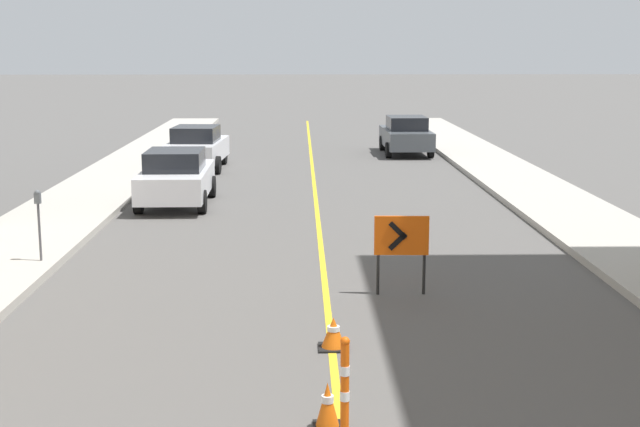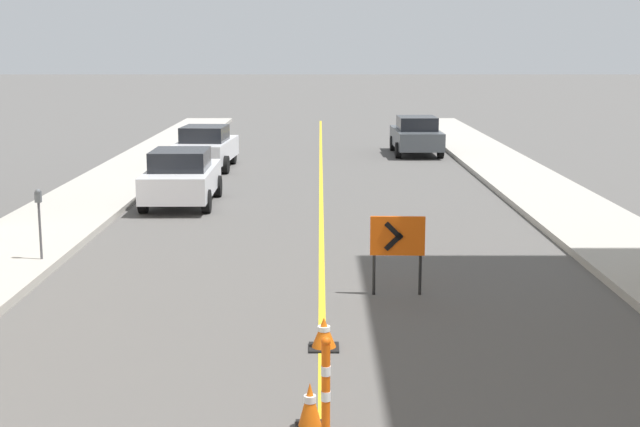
% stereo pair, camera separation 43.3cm
% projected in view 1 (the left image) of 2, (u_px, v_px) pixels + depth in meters
% --- Properties ---
extents(lane_stripe, '(0.12, 57.83, 0.01)m').
position_uv_depth(lane_stripe, '(316.00, 204.00, 25.46)').
color(lane_stripe, gold).
rests_on(lane_stripe, ground_plane).
extents(sidewalk_left, '(2.74, 57.83, 0.17)m').
position_uv_depth(sidewalk_left, '(80.00, 202.00, 25.30)').
color(sidewalk_left, '#ADA89E').
rests_on(sidewalk_left, ground_plane).
extents(sidewalk_right, '(2.74, 57.83, 0.17)m').
position_uv_depth(sidewalk_right, '(550.00, 200.00, 25.60)').
color(sidewalk_right, '#ADA89E').
rests_on(sidewalk_right, ground_plane).
extents(traffic_cone_fifth, '(0.35, 0.35, 0.56)m').
position_uv_depth(traffic_cone_fifth, '(328.00, 406.00, 10.46)').
color(traffic_cone_fifth, black).
rests_on(traffic_cone_fifth, ground_plane).
extents(traffic_cone_farthest, '(0.45, 0.45, 0.48)m').
position_uv_depth(traffic_cone_farthest, '(333.00, 333.00, 13.23)').
color(traffic_cone_farthest, black).
rests_on(traffic_cone_farthest, ground_plane).
extents(delineator_post_rear, '(0.32, 0.32, 1.24)m').
position_uv_depth(delineator_post_rear, '(345.00, 396.00, 10.07)').
color(delineator_post_rear, black).
rests_on(delineator_post_rear, ground_plane).
extents(arrow_barricade_primary, '(0.98, 0.10, 1.45)m').
position_uv_depth(arrow_barricade_primary, '(401.00, 239.00, 15.99)').
color(arrow_barricade_primary, '#EF560C').
rests_on(arrow_barricade_primary, ground_plane).
extents(parked_car_curb_near, '(1.94, 4.32, 1.59)m').
position_uv_depth(parked_car_curb_near, '(176.00, 177.00, 25.10)').
color(parked_car_curb_near, silver).
rests_on(parked_car_curb_near, ground_plane).
extents(parked_car_curb_mid, '(2.05, 4.40, 1.59)m').
position_uv_depth(parked_car_curb_mid, '(197.00, 148.00, 32.52)').
color(parked_car_curb_mid, silver).
rests_on(parked_car_curb_mid, ground_plane).
extents(parked_car_curb_far, '(1.94, 4.33, 1.59)m').
position_uv_depth(parked_car_curb_far, '(406.00, 135.00, 37.11)').
color(parked_car_curb_far, '#474C51').
rests_on(parked_car_curb_far, ground_plane).
extents(parking_meter_far_curb, '(0.12, 0.11, 1.45)m').
position_uv_depth(parking_meter_far_curb, '(38.00, 211.00, 17.82)').
color(parking_meter_far_curb, '#4C4C51').
rests_on(parking_meter_far_curb, sidewalk_left).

